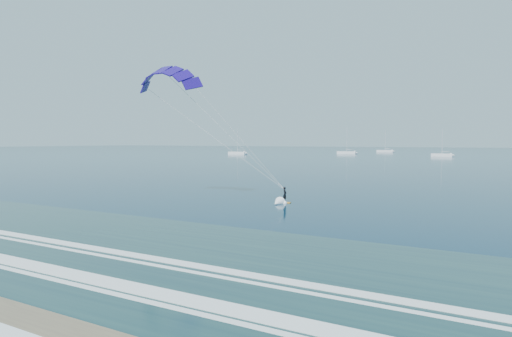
{
  "coord_description": "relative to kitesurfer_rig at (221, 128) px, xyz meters",
  "views": [
    {
      "loc": [
        20.24,
        -8.08,
        6.16
      ],
      "look_at": [
        0.41,
        26.22,
        3.75
      ],
      "focal_mm": 32.0,
      "sensor_mm": 36.0,
      "label": 1
    }
  ],
  "objects": [
    {
      "name": "kitesurfer_rig",
      "position": [
        0.0,
        0.0,
        0.0
      ],
      "size": [
        16.85,
        7.43,
        14.77
      ],
      "color": "orange",
      "rests_on": "ground"
    },
    {
      "name": "sailboat_0",
      "position": [
        -85.78,
        138.38,
        -6.79
      ],
      "size": [
        8.81,
        2.4,
        11.97
      ],
      "color": "silver",
      "rests_on": "ground"
    },
    {
      "name": "sailboat_1",
      "position": [
        -45.19,
        171.35,
        -6.79
      ],
      "size": [
        9.12,
        2.4,
        12.46
      ],
      "color": "silver",
      "rests_on": "ground"
    },
    {
      "name": "sailboat_2",
      "position": [
        -37.03,
        210.71,
        -6.79
      ],
      "size": [
        8.78,
        2.4,
        11.83
      ],
      "color": "silver",
      "rests_on": "ground"
    },
    {
      "name": "sailboat_3",
      "position": [
        -0.34,
        152.9,
        -6.8
      ],
      "size": [
        7.76,
        2.4,
        10.9
      ],
      "color": "silver",
      "rests_on": "ground"
    }
  ]
}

